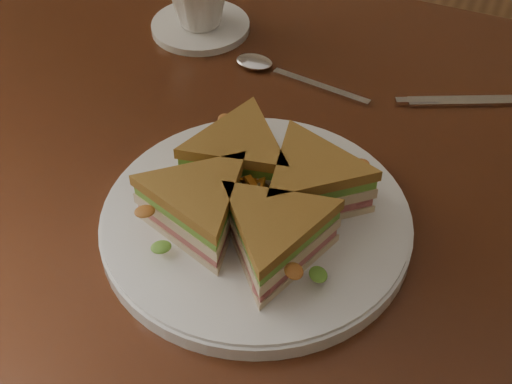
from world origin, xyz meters
TOP-DOWN VIEW (x-y plane):
  - table at (0.00, 0.00)m, footprint 1.20×0.80m
  - plate at (-0.05, -0.10)m, footprint 0.31×0.31m
  - sandwich_wedges at (-0.05, -0.10)m, footprint 0.27×0.27m
  - crisps_mound at (-0.05, -0.10)m, footprint 0.09×0.09m
  - spoon at (-0.14, 0.15)m, footprint 0.18×0.04m
  - knife at (0.11, 0.19)m, footprint 0.20×0.10m
  - saucer at (-0.26, 0.21)m, footprint 0.13×0.13m

SIDE VIEW (x-z plane):
  - table at x=0.00m, z-range 0.28..1.03m
  - knife at x=0.11m, z-range 0.75..0.75m
  - spoon at x=-0.14m, z-range 0.75..0.76m
  - saucer at x=-0.26m, z-range 0.75..0.76m
  - plate at x=-0.05m, z-range 0.75..0.77m
  - crisps_mound at x=-0.05m, z-range 0.77..0.82m
  - sandwich_wedges at x=-0.05m, z-range 0.77..0.82m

